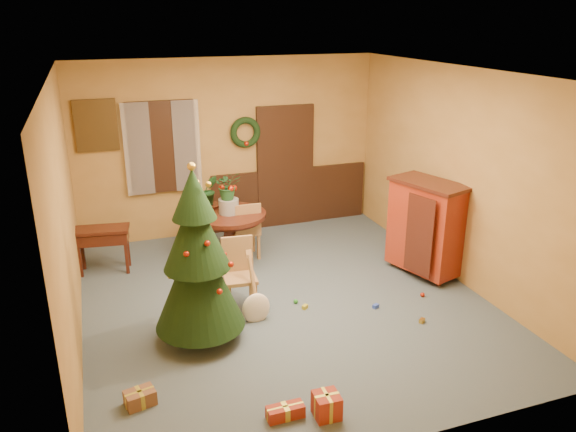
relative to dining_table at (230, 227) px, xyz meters
name	(u,v)px	position (x,y,z in m)	size (l,w,h in m)	color
room_envelope	(243,167)	(0.55, 1.20, 0.59)	(5.50, 5.50, 5.50)	#384852
dining_table	(230,227)	(0.00, 0.00, 0.00)	(1.10, 1.10, 0.76)	#32170B
urn	(229,206)	(0.00, 0.00, 0.34)	(0.30, 0.30, 0.22)	slate
centerpiece_plant	(228,185)	(0.00, 0.00, 0.65)	(0.38, 0.33, 0.42)	#1E4C23
chair_near	(239,271)	(-0.23, -1.43, -0.04)	(0.43, 0.43, 0.92)	olive
chair_far	(247,229)	(0.26, -0.02, -0.05)	(0.39, 0.39, 0.90)	olive
guitar	(256,290)	(-0.14, -1.85, -0.12)	(0.35, 0.16, 0.82)	beige
plant_stand	(211,223)	(-0.19, 0.39, -0.04)	(0.31, 0.31, 0.79)	#32170B
stand_plant	(210,190)	(-0.19, 0.39, 0.49)	(0.25, 0.20, 0.46)	#19471E
christmas_tree	(197,260)	(-0.85, -2.03, 0.46)	(1.01, 1.01, 2.09)	#382111
writing_desk	(103,239)	(-1.80, 0.22, -0.03)	(0.80, 0.48, 0.67)	#32170B
sideboard	(426,225)	(2.50, -1.36, 0.21)	(0.86, 1.19, 1.37)	#60160B
gift_b	(327,405)	(-0.02, -3.73, -0.41)	(0.24, 0.24, 0.24)	maroon
gift_c	(140,398)	(-1.63, -2.98, -0.45)	(0.31, 0.25, 0.15)	brown
gift_d	(285,412)	(-0.38, -3.62, -0.47)	(0.36, 0.15, 0.13)	maroon
toy_a	(376,306)	(1.38, -2.06, -0.50)	(0.08, 0.05, 0.05)	#2A46B9
toy_b	(296,301)	(0.46, -1.61, -0.50)	(0.06, 0.06, 0.06)	#2B8B26
toy_c	(305,307)	(0.52, -1.78, -0.50)	(0.08, 0.05, 0.05)	gold
toy_d	(422,295)	(2.10, -2.00, -0.50)	(0.06, 0.06, 0.06)	#A9200B
toy_e	(422,321)	(1.74, -2.57, -0.50)	(0.08, 0.05, 0.05)	gold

